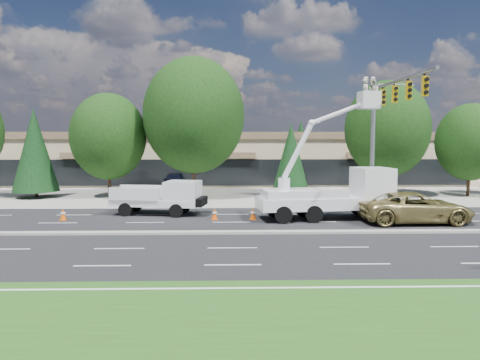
{
  "coord_description": "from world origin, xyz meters",
  "views": [
    {
      "loc": [
        -0.16,
        -23.61,
        4.86
      ],
      "look_at": [
        0.51,
        3.97,
        2.4
      ],
      "focal_mm": 35.0,
      "sensor_mm": 36.0,
      "label": 1
    }
  ],
  "objects_px": {
    "utility_pickup": "(162,201)",
    "bucket_truck": "(338,188)",
    "signal_mast": "(384,120)",
    "minivan": "(416,208)"
  },
  "relations": [
    {
      "from": "signal_mast",
      "to": "minivan",
      "type": "height_order",
      "value": "signal_mast"
    },
    {
      "from": "utility_pickup",
      "to": "bucket_truck",
      "type": "height_order",
      "value": "bucket_truck"
    },
    {
      "from": "signal_mast",
      "to": "utility_pickup",
      "type": "height_order",
      "value": "signal_mast"
    },
    {
      "from": "signal_mast",
      "to": "bucket_truck",
      "type": "xyz_separation_m",
      "value": [
        -3.6,
        -2.73,
        -4.18
      ]
    },
    {
      "from": "signal_mast",
      "to": "utility_pickup",
      "type": "xyz_separation_m",
      "value": [
        -14.44,
        -0.92,
        -5.17
      ]
    },
    {
      "from": "signal_mast",
      "to": "bucket_truck",
      "type": "height_order",
      "value": "signal_mast"
    },
    {
      "from": "signal_mast",
      "to": "utility_pickup",
      "type": "relative_size",
      "value": 1.72
    },
    {
      "from": "bucket_truck",
      "to": "minivan",
      "type": "xyz_separation_m",
      "value": [
        4.18,
        -1.51,
        -0.98
      ]
    },
    {
      "from": "minivan",
      "to": "signal_mast",
      "type": "bearing_deg",
      "value": 6.8
    },
    {
      "from": "utility_pickup",
      "to": "minivan",
      "type": "bearing_deg",
      "value": -2.81
    }
  ]
}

